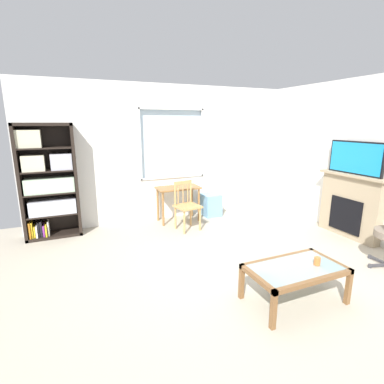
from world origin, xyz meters
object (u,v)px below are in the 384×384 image
bookshelf (48,182)px  sippy_cup (317,261)px  wooden_chair (187,205)px  tv (356,158)px  coffee_table (295,272)px  plastic_drawer_unit (211,205)px  desk_under_window (178,193)px  fireplace (350,205)px

bookshelf → sippy_cup: bookshelf is taller
wooden_chair → tv: size_ratio=0.92×
coffee_table → plastic_drawer_unit: bearing=79.9°
bookshelf → desk_under_window: bookshelf is taller
desk_under_window → wooden_chair: (-0.03, -0.51, -0.11)m
coffee_table → sippy_cup: (0.25, -0.06, 0.10)m
desk_under_window → wooden_chair: size_ratio=0.95×
coffee_table → fireplace: bearing=27.0°
bookshelf → coffee_table: (2.52, -3.20, -0.61)m
desk_under_window → plastic_drawer_unit: (0.76, 0.05, -0.34)m
bookshelf → desk_under_window: 2.35m
fireplace → sippy_cup: fireplace is taller
tv → desk_under_window: bearing=141.2°
desk_under_window → sippy_cup: desk_under_window is taller
fireplace → coffee_table: size_ratio=1.13×
desk_under_window → coffee_table: 3.10m
bookshelf → sippy_cup: size_ratio=21.67×
wooden_chair → fireplace: (2.47, -1.43, 0.09)m
plastic_drawer_unit → tv: size_ratio=0.48×
plastic_drawer_unit → bookshelf: bearing=178.9°
fireplace → tv: size_ratio=1.23×
fireplace → bookshelf: bearing=156.6°
desk_under_window → fireplace: 3.12m
bookshelf → sippy_cup: (2.77, -3.25, -0.51)m
bookshelf → tv: (4.74, -2.06, 0.41)m
coffee_table → sippy_cup: sippy_cup is taller
desk_under_window → plastic_drawer_unit: desk_under_window is taller
bookshelf → fireplace: bearing=-23.4°
bookshelf → coffee_table: size_ratio=1.84×
bookshelf → plastic_drawer_unit: 3.17m
desk_under_window → wooden_chair: 0.53m
sippy_cup → bookshelf: bearing=130.4°
wooden_chair → tv: tv is taller
sippy_cup → fireplace: bearing=31.0°
desk_under_window → coffee_table: (0.20, -3.09, -0.22)m
fireplace → coffee_table: bearing=-153.0°
wooden_chair → plastic_drawer_unit: 1.00m
wooden_chair → fireplace: size_ratio=0.75×
bookshelf → sippy_cup: 4.30m
desk_under_window → tv: 3.21m
tv → sippy_cup: (-1.97, -1.20, -0.92)m
fireplace → sippy_cup: size_ratio=13.30×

